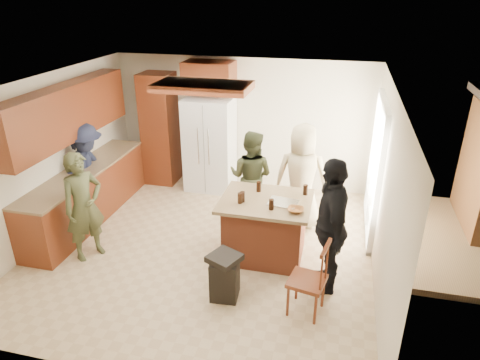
% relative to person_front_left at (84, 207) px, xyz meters
% --- Properties ---
extents(person_front_left, '(0.68, 0.73, 1.63)m').
position_rel_person_front_left_xyz_m(person_front_left, '(0.00, 0.00, 0.00)').
color(person_front_left, '#3F4327').
rests_on(person_front_left, ground).
extents(person_behind_left, '(0.83, 0.59, 1.58)m').
position_rel_person_front_left_xyz_m(person_behind_left, '(2.08, 1.66, -0.03)').
color(person_behind_left, '#313620').
rests_on(person_behind_left, ground).
extents(person_behind_right, '(0.88, 0.60, 1.76)m').
position_rel_person_front_left_xyz_m(person_behind_right, '(2.92, 1.62, 0.07)').
color(person_behind_right, tan).
rests_on(person_behind_right, ground).
extents(person_side_right, '(0.74, 1.16, 1.84)m').
position_rel_person_front_left_xyz_m(person_side_right, '(3.44, 0.09, 0.11)').
color(person_side_right, black).
rests_on(person_side_right, ground).
extents(person_counter, '(0.59, 1.12, 1.67)m').
position_rel_person_front_left_xyz_m(person_counter, '(-0.62, 1.11, 0.02)').
color(person_counter, '#181C31').
rests_on(person_counter, ground).
extents(left_cabinetry, '(0.64, 3.00, 2.30)m').
position_rel_person_front_left_xyz_m(left_cabinetry, '(-0.66, 1.00, 0.14)').
color(left_cabinetry, maroon).
rests_on(left_cabinetry, ground).
extents(back_wall_units, '(1.80, 0.60, 2.45)m').
position_rel_person_front_left_xyz_m(back_wall_units, '(0.25, 2.80, 0.57)').
color(back_wall_units, maroon).
rests_on(back_wall_units, ground).
extents(refrigerator, '(0.90, 0.76, 1.80)m').
position_rel_person_front_left_xyz_m(refrigerator, '(1.03, 2.72, 0.09)').
color(refrigerator, white).
rests_on(refrigerator, ground).
extents(kitchen_island, '(1.28, 1.03, 0.93)m').
position_rel_person_front_left_xyz_m(kitchen_island, '(2.52, 0.60, -0.34)').
color(kitchen_island, '#9A4327').
rests_on(kitchen_island, ground).
extents(island_items, '(0.92, 0.69, 0.15)m').
position_rel_person_front_left_xyz_m(island_items, '(2.71, 0.51, 0.16)').
color(island_items, silver).
rests_on(island_items, kitchen_island).
extents(trash_bin, '(0.48, 0.48, 0.63)m').
position_rel_person_front_left_xyz_m(trash_bin, '(2.20, -0.44, -0.49)').
color(trash_bin, black).
rests_on(trash_bin, ground).
extents(spindle_chair, '(0.50, 0.50, 0.99)m').
position_rel_person_front_left_xyz_m(spindle_chair, '(3.26, -0.47, -0.36)').
color(spindle_chair, maroon).
rests_on(spindle_chair, ground).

